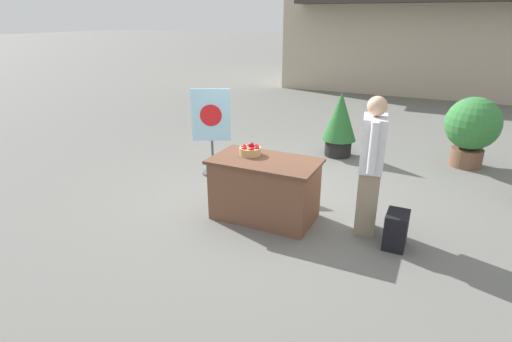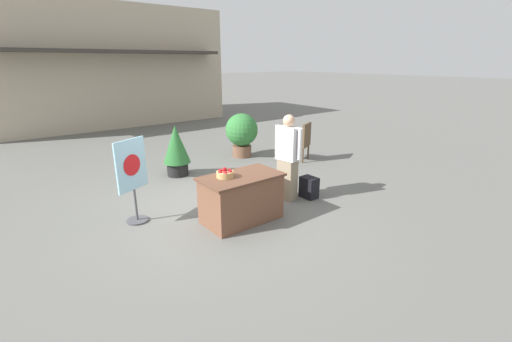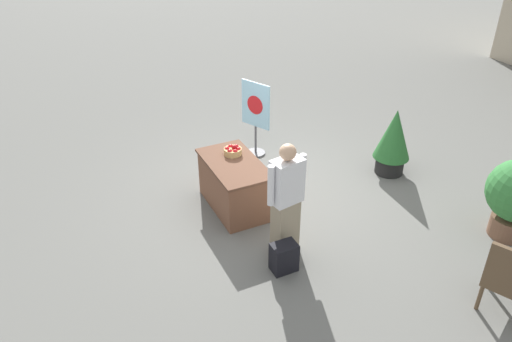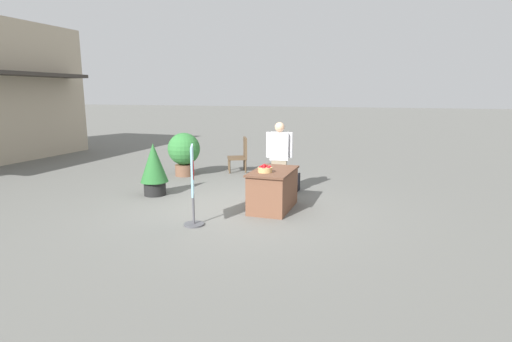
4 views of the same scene
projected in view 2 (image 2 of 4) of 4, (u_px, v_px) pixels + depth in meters
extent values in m
plane|color=slate|center=(211.00, 209.00, 6.29)|extent=(120.00, 120.00, 0.00)
cube|color=#B7A88E|center=(98.00, 67.00, 14.85)|extent=(9.52, 4.96, 4.70)
cube|color=#38332D|center=(117.00, 51.00, 12.48)|extent=(8.09, 0.90, 0.12)
cube|color=brown|center=(241.00, 199.00, 5.75)|extent=(1.27, 0.72, 0.76)
cube|color=brown|center=(241.00, 177.00, 5.63)|extent=(1.36, 0.77, 0.04)
cylinder|color=tan|center=(225.00, 174.00, 5.53)|extent=(0.28, 0.28, 0.10)
sphere|color=red|center=(230.00, 171.00, 5.57)|extent=(0.08, 0.08, 0.08)
sphere|color=red|center=(225.00, 170.00, 5.60)|extent=(0.08, 0.08, 0.08)
sphere|color=#A30F14|center=(220.00, 171.00, 5.55)|extent=(0.08, 0.08, 0.08)
sphere|color=red|center=(220.00, 173.00, 5.46)|extent=(0.08, 0.08, 0.08)
sphere|color=red|center=(225.00, 174.00, 5.43)|extent=(0.08, 0.08, 0.08)
sphere|color=red|center=(230.00, 172.00, 5.49)|extent=(0.08, 0.08, 0.08)
sphere|color=#A30F14|center=(225.00, 170.00, 5.53)|extent=(0.08, 0.08, 0.08)
cube|color=gray|center=(287.00, 179.00, 6.65)|extent=(0.29, 0.38, 0.80)
cube|color=silver|center=(288.00, 143.00, 6.42)|extent=(0.33, 0.46, 0.63)
sphere|color=tan|center=(289.00, 121.00, 6.29)|extent=(0.22, 0.22, 0.22)
cylinder|color=silver|center=(300.00, 144.00, 6.25)|extent=(0.09, 0.09, 0.58)
cylinder|color=silver|center=(277.00, 140.00, 6.58)|extent=(0.09, 0.09, 0.58)
cube|color=black|center=(309.00, 187.00, 6.77)|extent=(0.24, 0.34, 0.42)
cylinder|color=#4C4C51|center=(138.00, 220.00, 5.81)|extent=(0.36, 0.36, 0.03)
cylinder|color=#4C4C51|center=(136.00, 205.00, 5.72)|extent=(0.04, 0.04, 0.55)
cube|color=#99D1EA|center=(131.00, 165.00, 5.51)|extent=(0.57, 0.29, 0.84)
cylinder|color=red|center=(132.00, 165.00, 5.50)|extent=(0.32, 0.15, 0.35)
cylinder|color=brown|center=(286.00, 154.00, 9.27)|extent=(0.05, 0.05, 0.39)
cylinder|color=brown|center=(292.00, 150.00, 9.67)|extent=(0.05, 0.05, 0.39)
cylinder|color=brown|center=(303.00, 156.00, 9.07)|extent=(0.05, 0.05, 0.39)
cylinder|color=brown|center=(308.00, 152.00, 9.47)|extent=(0.05, 0.05, 0.39)
cube|color=brown|center=(298.00, 145.00, 9.30)|extent=(0.73, 0.73, 0.06)
cube|color=brown|center=(307.00, 134.00, 9.10)|extent=(0.52, 0.29, 0.58)
cylinder|color=black|center=(178.00, 169.00, 8.11)|extent=(0.49, 0.49, 0.31)
cone|color=#28662D|center=(176.00, 144.00, 7.92)|extent=(0.63, 0.63, 0.89)
cylinder|color=brown|center=(242.00, 151.00, 9.70)|extent=(0.53, 0.53, 0.32)
sphere|color=#337A38|center=(242.00, 130.00, 9.52)|extent=(0.90, 0.90, 0.90)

